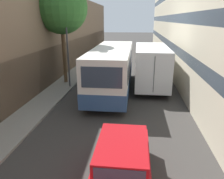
{
  "coord_description": "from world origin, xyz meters",
  "views": [
    {
      "loc": [
        1.13,
        0.1,
        5.08
      ],
      "look_at": [
        -0.07,
        10.79,
        1.6
      ],
      "focal_mm": 35.0,
      "sensor_mm": 36.0,
      "label": 1
    }
  ],
  "objects_px": {
    "bus": "(112,69)",
    "box_truck": "(150,64)",
    "street_lamp": "(66,15)",
    "street_tree_left": "(61,7)",
    "car_hatchback": "(122,166)",
    "panel_van": "(112,52)"
  },
  "relations": [
    {
      "from": "box_truck",
      "to": "street_lamp",
      "type": "bearing_deg",
      "value": -163.63
    },
    {
      "from": "car_hatchback",
      "to": "bus",
      "type": "distance_m",
      "value": 9.82
    },
    {
      "from": "street_lamp",
      "to": "street_tree_left",
      "type": "bearing_deg",
      "value": 120.68
    },
    {
      "from": "bus",
      "to": "street_lamp",
      "type": "bearing_deg",
      "value": 172.59
    },
    {
      "from": "bus",
      "to": "street_tree_left",
      "type": "height_order",
      "value": "street_tree_left"
    },
    {
      "from": "box_truck",
      "to": "panel_van",
      "type": "xyz_separation_m",
      "value": [
        -4.26,
        10.52,
        -0.59
      ]
    },
    {
      "from": "box_truck",
      "to": "street_tree_left",
      "type": "xyz_separation_m",
      "value": [
        -6.88,
        -0.68,
        4.26
      ]
    },
    {
      "from": "panel_van",
      "to": "street_lamp",
      "type": "relative_size",
      "value": 0.56
    },
    {
      "from": "car_hatchback",
      "to": "box_truck",
      "type": "xyz_separation_m",
      "value": [
        1.46,
        11.94,
        0.87
      ]
    },
    {
      "from": "street_lamp",
      "to": "street_tree_left",
      "type": "xyz_separation_m",
      "value": [
        -0.68,
        1.15,
        0.56
      ]
    },
    {
      "from": "panel_van",
      "to": "car_hatchback",
      "type": "bearing_deg",
      "value": -82.91
    },
    {
      "from": "car_hatchback",
      "to": "box_truck",
      "type": "relative_size",
      "value": 0.48
    },
    {
      "from": "car_hatchback",
      "to": "box_truck",
      "type": "height_order",
      "value": "box_truck"
    },
    {
      "from": "bus",
      "to": "box_truck",
      "type": "bearing_deg",
      "value": 38.42
    },
    {
      "from": "box_truck",
      "to": "panel_van",
      "type": "bearing_deg",
      "value": 112.05
    },
    {
      "from": "car_hatchback",
      "to": "box_truck",
      "type": "bearing_deg",
      "value": 83.01
    },
    {
      "from": "panel_van",
      "to": "street_tree_left",
      "type": "distance_m",
      "value": 12.47
    },
    {
      "from": "street_tree_left",
      "to": "street_lamp",
      "type": "bearing_deg",
      "value": -59.32
    },
    {
      "from": "bus",
      "to": "panel_van",
      "type": "distance_m",
      "value": 12.86
    },
    {
      "from": "box_truck",
      "to": "street_lamp",
      "type": "distance_m",
      "value": 7.44
    },
    {
      "from": "box_truck",
      "to": "street_tree_left",
      "type": "distance_m",
      "value": 8.12
    },
    {
      "from": "bus",
      "to": "street_tree_left",
      "type": "xyz_separation_m",
      "value": [
        -4.03,
        1.58,
        4.24
      ]
    }
  ]
}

